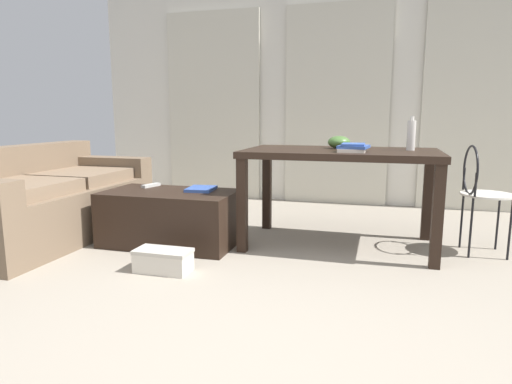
{
  "coord_description": "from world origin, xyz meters",
  "views": [
    {
      "loc": [
        0.52,
        -1.76,
        1.0
      ],
      "look_at": [
        -0.42,
        1.52,
        0.41
      ],
      "focal_mm": 31.05,
      "sensor_mm": 36.0,
      "label": 1
    }
  ],
  "objects_px": {
    "shoebox": "(163,260)",
    "magazine": "(201,189)",
    "wire_chair": "(479,186)",
    "book_stack": "(353,148)",
    "coffee_table": "(171,218)",
    "couch": "(46,201)",
    "bottle_near": "(411,135)",
    "bowl": "(339,142)",
    "craft_table": "(340,162)",
    "tv_remote_primary": "(151,185)"
  },
  "relations": [
    {
      "from": "bowl",
      "to": "couch",
      "type": "bearing_deg",
      "value": -166.51
    },
    {
      "from": "bowl",
      "to": "craft_table",
      "type": "bearing_deg",
      "value": -77.92
    },
    {
      "from": "couch",
      "to": "craft_table",
      "type": "height_order",
      "value": "couch"
    },
    {
      "from": "couch",
      "to": "book_stack",
      "type": "relative_size",
      "value": 6.81
    },
    {
      "from": "wire_chair",
      "to": "shoebox",
      "type": "distance_m",
      "value": 2.28
    },
    {
      "from": "bowl",
      "to": "shoebox",
      "type": "bearing_deg",
      "value": -133.71
    },
    {
      "from": "craft_table",
      "to": "magazine",
      "type": "height_order",
      "value": "craft_table"
    },
    {
      "from": "couch",
      "to": "magazine",
      "type": "bearing_deg",
      "value": 8.99
    },
    {
      "from": "craft_table",
      "to": "magazine",
      "type": "xyz_separation_m",
      "value": [
        -1.05,
        -0.22,
        -0.22
      ]
    },
    {
      "from": "craft_table",
      "to": "book_stack",
      "type": "distance_m",
      "value": 0.23
    },
    {
      "from": "coffee_table",
      "to": "magazine",
      "type": "height_order",
      "value": "magazine"
    },
    {
      "from": "bottle_near",
      "to": "bowl",
      "type": "xyz_separation_m",
      "value": [
        -0.53,
        0.05,
        -0.06
      ]
    },
    {
      "from": "bowl",
      "to": "shoebox",
      "type": "distance_m",
      "value": 1.62
    },
    {
      "from": "craft_table",
      "to": "bottle_near",
      "type": "relative_size",
      "value": 5.77
    },
    {
      "from": "wire_chair",
      "to": "book_stack",
      "type": "relative_size",
      "value": 3.0
    },
    {
      "from": "craft_table",
      "to": "book_stack",
      "type": "height_order",
      "value": "book_stack"
    },
    {
      "from": "magazine",
      "to": "tv_remote_primary",
      "type": "bearing_deg",
      "value": 168.31
    },
    {
      "from": "couch",
      "to": "book_stack",
      "type": "height_order",
      "value": "book_stack"
    },
    {
      "from": "wire_chair",
      "to": "book_stack",
      "type": "bearing_deg",
      "value": -164.6
    },
    {
      "from": "craft_table",
      "to": "bottle_near",
      "type": "distance_m",
      "value": 0.55
    },
    {
      "from": "bottle_near",
      "to": "magazine",
      "type": "relative_size",
      "value": 1.0
    },
    {
      "from": "coffee_table",
      "to": "shoebox",
      "type": "xyz_separation_m",
      "value": [
        0.24,
        -0.59,
        -0.14
      ]
    },
    {
      "from": "couch",
      "to": "craft_table",
      "type": "bearing_deg",
      "value": 10.28
    },
    {
      "from": "bottle_near",
      "to": "wire_chair",
      "type": "bearing_deg",
      "value": -0.86
    },
    {
      "from": "couch",
      "to": "book_stack",
      "type": "bearing_deg",
      "value": 5.98
    },
    {
      "from": "wire_chair",
      "to": "bottle_near",
      "type": "bearing_deg",
      "value": 179.14
    },
    {
      "from": "craft_table",
      "to": "shoebox",
      "type": "bearing_deg",
      "value": -138.32
    },
    {
      "from": "bottle_near",
      "to": "book_stack",
      "type": "height_order",
      "value": "bottle_near"
    },
    {
      "from": "craft_table",
      "to": "coffee_table",
      "type": "bearing_deg",
      "value": -165.47
    },
    {
      "from": "bowl",
      "to": "book_stack",
      "type": "distance_m",
      "value": 0.33
    },
    {
      "from": "craft_table",
      "to": "tv_remote_primary",
      "type": "height_order",
      "value": "craft_table"
    },
    {
      "from": "bottle_near",
      "to": "tv_remote_primary",
      "type": "height_order",
      "value": "bottle_near"
    },
    {
      "from": "coffee_table",
      "to": "shoebox",
      "type": "distance_m",
      "value": 0.65
    },
    {
      "from": "bottle_near",
      "to": "craft_table",
      "type": "bearing_deg",
      "value": -170.83
    },
    {
      "from": "tv_remote_primary",
      "to": "shoebox",
      "type": "height_order",
      "value": "tv_remote_primary"
    },
    {
      "from": "coffee_table",
      "to": "tv_remote_primary",
      "type": "xyz_separation_m",
      "value": [
        -0.25,
        0.16,
        0.22
      ]
    },
    {
      "from": "coffee_table",
      "to": "craft_table",
      "type": "distance_m",
      "value": 1.38
    },
    {
      "from": "craft_table",
      "to": "shoebox",
      "type": "height_order",
      "value": "craft_table"
    },
    {
      "from": "tv_remote_primary",
      "to": "shoebox",
      "type": "xyz_separation_m",
      "value": [
        0.49,
        -0.75,
        -0.36
      ]
    },
    {
      "from": "bowl",
      "to": "shoebox",
      "type": "relative_size",
      "value": 0.48
    },
    {
      "from": "shoebox",
      "to": "coffee_table",
      "type": "bearing_deg",
      "value": 112.1
    },
    {
      "from": "book_stack",
      "to": "bowl",
      "type": "bearing_deg",
      "value": 113.06
    },
    {
      "from": "craft_table",
      "to": "tv_remote_primary",
      "type": "relative_size",
      "value": 8.01
    },
    {
      "from": "couch",
      "to": "tv_remote_primary",
      "type": "xyz_separation_m",
      "value": [
        0.83,
        0.26,
        0.13
      ]
    },
    {
      "from": "couch",
      "to": "magazine",
      "type": "distance_m",
      "value": 1.32
    },
    {
      "from": "tv_remote_primary",
      "to": "magazine",
      "type": "distance_m",
      "value": 0.47
    },
    {
      "from": "bowl",
      "to": "tv_remote_primary",
      "type": "distance_m",
      "value": 1.56
    },
    {
      "from": "shoebox",
      "to": "magazine",
      "type": "bearing_deg",
      "value": 91.8
    },
    {
      "from": "magazine",
      "to": "shoebox",
      "type": "height_order",
      "value": "magazine"
    },
    {
      "from": "craft_table",
      "to": "bowl",
      "type": "xyz_separation_m",
      "value": [
        -0.03,
        0.13,
        0.14
      ]
    }
  ]
}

